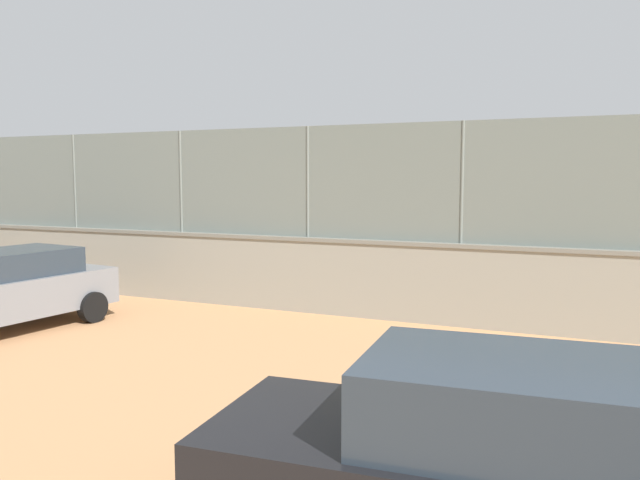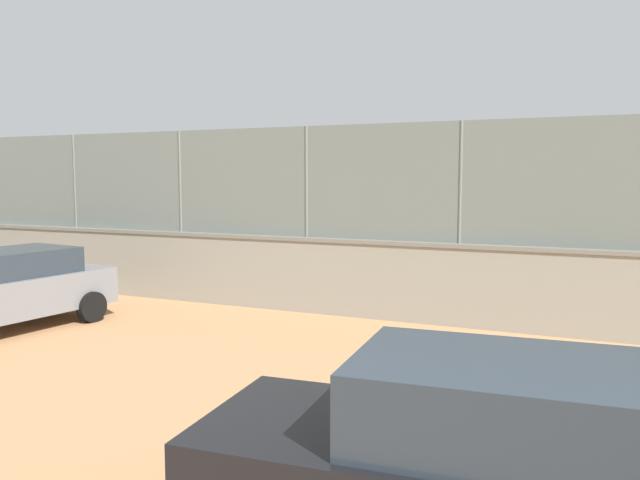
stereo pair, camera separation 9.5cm
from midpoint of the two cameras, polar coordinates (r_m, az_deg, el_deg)
ground_plane at (r=24.29m, az=3.82°, el=-1.19°), size 260.00×260.00×0.00m
perimeter_wall at (r=16.33m, az=-16.89°, el=-1.89°), size 30.17×1.28×1.63m
fence_panel_on_wall at (r=16.20m, az=-17.10°, el=5.11°), size 29.63×0.88×2.36m
player_foreground_swinging at (r=20.70m, az=7.72°, el=0.27°), size 0.95×0.93×1.64m
player_crossing_court at (r=20.57m, az=12.71°, el=0.21°), size 0.76×1.10×1.68m
player_near_wall_returning at (r=25.23m, az=2.74°, el=1.17°), size 0.71×1.20×1.56m
sports_ball at (r=19.59m, az=9.36°, el=-2.73°), size 0.12×0.12×0.12m
courtside_bench at (r=13.86m, az=23.39°, el=-4.93°), size 1.61×0.42×0.87m
parked_car_black at (r=5.04m, az=17.26°, el=-18.95°), size 4.71×2.25×1.60m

